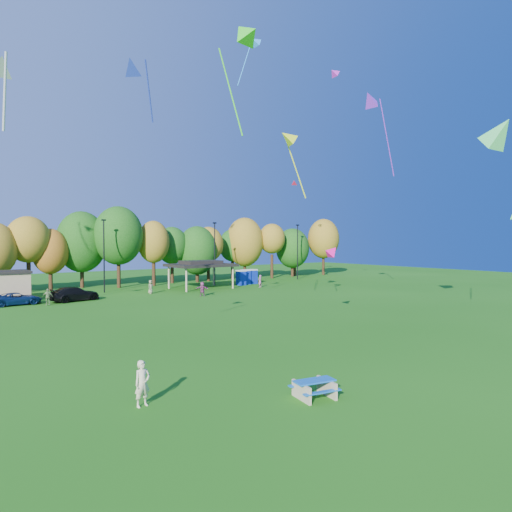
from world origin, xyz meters
TOP-DOWN VIEW (x-y plane):
  - ground at (0.00, 0.00)m, footprint 160.00×160.00m
  - tree_line at (-1.03, 45.51)m, footprint 93.57×10.55m
  - lamp_posts at (2.00, 40.00)m, footprint 64.50×0.25m
  - pavilion at (14.00, 37.00)m, footprint 8.20×6.20m
  - porta_potties at (22.25, 38.02)m, footprint 3.75×1.88m
  - picnic_table at (-3.38, -3.05)m, footprint 1.96×1.73m
  - kite_flyer at (-9.47, 0.26)m, footprint 0.72×0.53m
  - car_c at (-8.61, 34.29)m, footprint 4.68×2.40m
  - car_d at (-3.18, 33.94)m, footprint 5.66×3.30m
  - far_person_1 at (6.16, 35.51)m, footprint 0.96×0.87m
  - far_person_3 at (9.97, 29.59)m, footprint 1.46×1.45m
  - far_person_4 at (21.25, 33.41)m, footprint 0.71×0.56m
  - far_person_5 at (-6.15, 32.42)m, footprint 1.06×0.74m
  - kite_1 at (15.24, 25.87)m, footprint 3.77×1.37m
  - kite_2 at (20.29, 13.69)m, footprint 5.03×1.91m
  - kite_4 at (7.00, 10.87)m, footprint 3.28×1.90m
  - kite_5 at (0.96, 8.28)m, footprint 2.01×4.55m
  - kite_7 at (19.87, 17.93)m, footprint 1.55×1.29m
  - kite_8 at (22.37, 27.61)m, footprint 1.38×1.43m
  - kite_11 at (10.09, 8.97)m, footprint 1.53×1.25m
  - kite_12 at (-4.53, 13.53)m, footprint 2.45×2.56m
  - kite_13 at (-13.56, 4.70)m, footprint 1.01×2.11m
  - kite_14 at (18.35, 0.06)m, footprint 2.55×5.04m

SIDE VIEW (x-z plane):
  - ground at x=0.00m, z-range 0.00..0.00m
  - picnic_table at x=-3.38m, z-range 0.06..0.81m
  - car_c at x=-8.61m, z-range 0.00..1.27m
  - car_d at x=-3.18m, z-range 0.00..1.54m
  - far_person_1 at x=6.16m, z-range 0.00..1.65m
  - far_person_5 at x=-6.15m, z-range 0.00..1.68m
  - far_person_3 at x=9.97m, z-range 0.00..1.69m
  - far_person_4 at x=21.25m, z-range 0.00..1.71m
  - kite_flyer at x=-9.47m, z-range 0.00..1.82m
  - porta_potties at x=22.25m, z-range 0.01..2.19m
  - pavilion at x=14.00m, z-range 1.34..5.11m
  - lamp_posts at x=2.00m, z-range 0.36..9.45m
  - kite_11 at x=10.09m, z-range 4.95..6.32m
  - tree_line at x=-1.03m, z-range 0.34..11.49m
  - kite_13 at x=-13.56m, z-range 11.91..15.35m
  - kite_8 at x=22.37m, z-range 13.37..14.53m
  - kite_14 at x=18.35m, z-range 10.40..18.51m
  - kite_4 at x=7.00m, z-range 11.75..17.24m
  - kite_12 at x=-4.53m, z-range 15.98..20.58m
  - kite_5 at x=0.96m, z-range 16.22..23.79m
  - kite_2 at x=20.29m, z-range 16.30..24.83m
  - kite_7 at x=19.87m, z-range 23.66..25.10m
  - kite_1 at x=15.24m, z-range 25.92..32.35m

